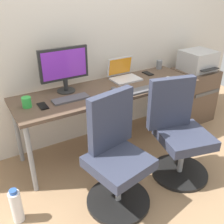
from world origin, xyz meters
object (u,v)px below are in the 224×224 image
(office_chair_left, at_px, (116,157))
(printer, at_px, (198,60))
(open_laptop, at_px, (124,74))
(office_chair_right, at_px, (179,134))
(desktop_monitor, at_px, (64,67))
(side_cabinet, at_px, (192,94))
(water_bottle_on_floor, at_px, (16,206))
(coffee_mug, at_px, (27,102))

(office_chair_left, relative_size, printer, 2.35)
(open_laptop, bearing_deg, office_chair_right, -85.94)
(printer, bearing_deg, office_chair_left, -156.05)
(desktop_monitor, bearing_deg, printer, -4.05)
(side_cabinet, height_order, water_bottle_on_floor, side_cabinet)
(printer, relative_size, open_laptop, 1.29)
(open_laptop, bearing_deg, office_chair_left, -125.95)
(water_bottle_on_floor, bearing_deg, printer, 12.64)
(water_bottle_on_floor, xyz_separation_m, open_laptop, (1.40, 0.67, 0.61))
(side_cabinet, height_order, desktop_monitor, desktop_monitor)
(office_chair_right, bearing_deg, side_cabinet, 37.37)
(office_chair_right, xyz_separation_m, water_bottle_on_floor, (-1.46, 0.18, -0.28))
(water_bottle_on_floor, relative_size, coffee_mug, 3.37)
(office_chair_left, bearing_deg, desktop_monitor, 94.28)
(desktop_monitor, xyz_separation_m, open_laptop, (0.68, 0.01, -0.19))
(office_chair_left, relative_size, open_laptop, 3.03)
(desktop_monitor, relative_size, open_laptop, 1.55)
(side_cabinet, xyz_separation_m, water_bottle_on_floor, (-2.41, -0.54, -0.19))
(printer, height_order, water_bottle_on_floor, printer)
(office_chair_right, height_order, water_bottle_on_floor, office_chair_right)
(water_bottle_on_floor, distance_m, desktop_monitor, 1.27)
(open_laptop, distance_m, coffee_mug, 1.12)
(printer, bearing_deg, open_laptop, 172.66)
(side_cabinet, bearing_deg, office_chair_right, -142.63)
(open_laptop, bearing_deg, desktop_monitor, -179.12)
(water_bottle_on_floor, bearing_deg, office_chair_right, -7.07)
(office_chair_right, xyz_separation_m, desktop_monitor, (-0.74, 0.84, 0.53))
(office_chair_right, relative_size, coffee_mug, 10.22)
(office_chair_right, bearing_deg, water_bottle_on_floor, 172.93)
(coffee_mug, bearing_deg, side_cabinet, 1.15)
(office_chair_right, height_order, printer, office_chair_right)
(open_laptop, height_order, coffee_mug, open_laptop)
(printer, distance_m, coffee_mug, 2.11)
(office_chair_right, bearing_deg, desktop_monitor, 131.36)
(office_chair_left, bearing_deg, open_laptop, 54.05)
(office_chair_left, distance_m, water_bottle_on_floor, 0.85)
(desktop_monitor, bearing_deg, water_bottle_on_floor, -137.63)
(water_bottle_on_floor, bearing_deg, coffee_mug, 59.01)
(office_chair_right, relative_size, open_laptop, 3.03)
(desktop_monitor, height_order, coffee_mug, desktop_monitor)
(desktop_monitor, bearing_deg, office_chair_right, -48.64)
(printer, xyz_separation_m, water_bottle_on_floor, (-2.41, -0.54, -0.65))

